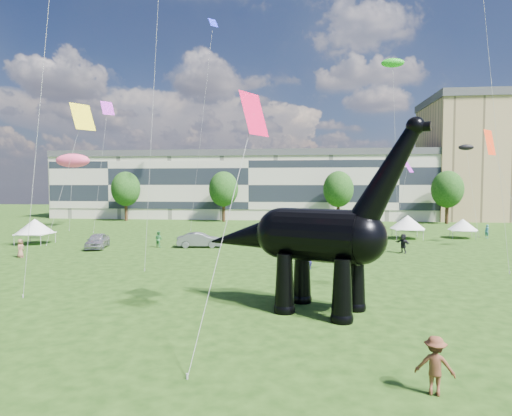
# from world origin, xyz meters

# --- Properties ---
(ground) EXTENTS (220.00, 220.00, 0.00)m
(ground) POSITION_xyz_m (0.00, 0.00, 0.00)
(ground) COLOR #16330C
(ground) RESTS_ON ground
(terrace_row) EXTENTS (78.00, 11.00, 12.00)m
(terrace_row) POSITION_xyz_m (-8.00, 62.00, 6.00)
(terrace_row) COLOR beige
(terrace_row) RESTS_ON ground
(apartment_block) EXTENTS (28.00, 18.00, 22.00)m
(apartment_block) POSITION_xyz_m (40.00, 65.00, 11.00)
(apartment_block) COLOR tan
(apartment_block) RESTS_ON ground
(tree_far_left) EXTENTS (5.20, 5.20, 9.44)m
(tree_far_left) POSITION_xyz_m (-30.00, 53.00, 6.29)
(tree_far_left) COLOR #382314
(tree_far_left) RESTS_ON ground
(tree_mid_left) EXTENTS (5.20, 5.20, 9.44)m
(tree_mid_left) POSITION_xyz_m (-12.00, 53.00, 6.29)
(tree_mid_left) COLOR #382314
(tree_mid_left) RESTS_ON ground
(tree_mid_right) EXTENTS (5.20, 5.20, 9.44)m
(tree_mid_right) POSITION_xyz_m (8.00, 53.00, 6.29)
(tree_mid_right) COLOR #382314
(tree_mid_right) RESTS_ON ground
(tree_far_right) EXTENTS (5.20, 5.20, 9.44)m
(tree_far_right) POSITION_xyz_m (26.00, 53.00, 6.29)
(tree_far_right) COLOR #382314
(tree_far_right) RESTS_ON ground
(dinosaur_sculpture) EXTENTS (12.04, 6.62, 10.14)m
(dinosaur_sculpture) POSITION_xyz_m (2.22, 0.98, 3.83)
(dinosaur_sculpture) COLOR black
(dinosaur_sculpture) RESTS_ON ground
(car_silver) EXTENTS (2.88, 4.91, 1.57)m
(car_silver) POSITION_xyz_m (-19.34, 20.54, 0.78)
(car_silver) COLOR #BAB8BE
(car_silver) RESTS_ON ground
(car_grey) EXTENTS (4.88, 2.29, 1.55)m
(car_grey) POSITION_xyz_m (-8.95, 22.39, 0.77)
(car_grey) COLOR slate
(car_grey) RESTS_ON ground
(car_white) EXTENTS (6.30, 4.68, 1.59)m
(car_white) POSITION_xyz_m (-1.80, 28.06, 0.80)
(car_white) COLOR white
(car_white) RESTS_ON ground
(car_dark) EXTENTS (5.38, 5.59, 1.60)m
(car_dark) POSITION_xyz_m (3.47, 22.33, 0.80)
(car_dark) COLOR #595960
(car_dark) RESTS_ON ground
(gazebo_near) EXTENTS (4.23, 4.23, 2.88)m
(gazebo_near) POSITION_xyz_m (14.57, 32.00, 2.02)
(gazebo_near) COLOR white
(gazebo_near) RESTS_ON ground
(gazebo_far) EXTENTS (4.02, 4.02, 2.39)m
(gazebo_far) POSITION_xyz_m (21.46, 33.20, 1.68)
(gazebo_far) COLOR white
(gazebo_far) RESTS_ON ground
(gazebo_left) EXTENTS (4.22, 4.22, 2.82)m
(gazebo_left) POSITION_xyz_m (-27.71, 22.79, 1.98)
(gazebo_left) COLOR white
(gazebo_left) RESTS_ON ground
(visitors) EXTENTS (56.50, 42.21, 1.89)m
(visitors) POSITION_xyz_m (-2.41, 14.03, 0.90)
(visitors) COLOR #895B44
(visitors) RESTS_ON ground
(kites) EXTENTS (65.95, 50.96, 26.48)m
(kites) POSITION_xyz_m (-20.37, 37.99, 12.74)
(kites) COLOR #E00E3F
(kites) RESTS_ON ground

